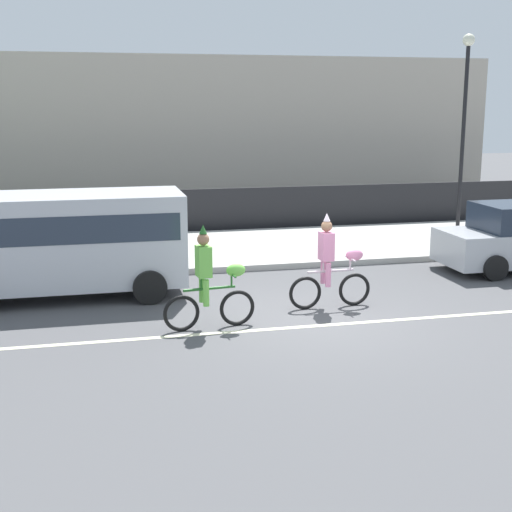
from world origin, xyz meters
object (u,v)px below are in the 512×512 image
at_px(street_lamp_post, 465,104).
at_px(parade_cyclist_lime, 210,284).
at_px(parked_van_silver, 66,237).
at_px(parade_cyclist_pink, 331,266).

bearing_deg(street_lamp_post, parade_cyclist_lime, -140.35).
xyz_separation_m(parked_van_silver, street_lamp_post, (11.59, 4.61, 2.71)).
bearing_deg(parade_cyclist_lime, street_lamp_post, 39.65).
distance_m(parade_cyclist_pink, street_lamp_post, 9.82).
distance_m(parade_cyclist_lime, parade_cyclist_pink, 2.69).
height_order(parade_cyclist_pink, parked_van_silver, parked_van_silver).
xyz_separation_m(parade_cyclist_pink, street_lamp_post, (6.46, 6.69, 3.15)).
bearing_deg(parked_van_silver, street_lamp_post, 21.67).
bearing_deg(street_lamp_post, parade_cyclist_pink, -133.99).
relative_size(parked_van_silver, street_lamp_post, 0.85).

